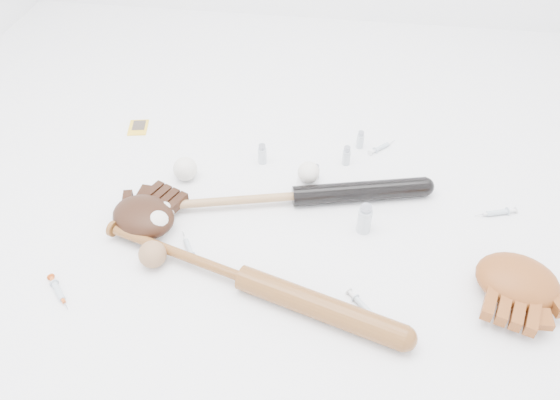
# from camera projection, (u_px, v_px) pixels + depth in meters

# --- Properties ---
(bat_dark) EXTENTS (0.89, 0.29, 0.07)m
(bat_dark) POSITION_uv_depth(u_px,v_px,m) (296.00, 196.00, 1.76)
(bat_dark) COLOR black
(bat_dark) RESTS_ON ground
(bat_wood) EXTENTS (0.94, 0.35, 0.07)m
(bat_wood) POSITION_uv_depth(u_px,v_px,m) (244.00, 278.00, 1.51)
(bat_wood) COLOR brown
(bat_wood) RESTS_ON ground
(glove_dark) EXTENTS (0.32, 0.32, 0.09)m
(glove_dark) POSITION_uv_depth(u_px,v_px,m) (143.00, 216.00, 1.68)
(glove_dark) COLOR black
(glove_dark) RESTS_ON ground
(glove_tan) EXTENTS (0.34, 0.34, 0.10)m
(glove_tan) POSITION_uv_depth(u_px,v_px,m) (518.00, 280.00, 1.49)
(glove_tan) COLOR brown
(glove_tan) RESTS_ON ground
(trading_card) EXTENTS (0.09, 0.11, 0.01)m
(trading_card) POSITION_uv_depth(u_px,v_px,m) (138.00, 128.00, 2.09)
(trading_card) COLOR gold
(trading_card) RESTS_ON ground
(pedestal) EXTENTS (0.08, 0.08, 0.04)m
(pedestal) POSITION_uv_depth(u_px,v_px,m) (308.00, 185.00, 1.82)
(pedestal) COLOR white
(pedestal) RESTS_ON ground
(baseball_on_pedestal) EXTENTS (0.07, 0.07, 0.07)m
(baseball_on_pedestal) POSITION_uv_depth(u_px,v_px,m) (309.00, 172.00, 1.78)
(baseball_on_pedestal) COLOR silver
(baseball_on_pedestal) RESTS_ON pedestal
(baseball_left) EXTENTS (0.08, 0.08, 0.08)m
(baseball_left) POSITION_uv_depth(u_px,v_px,m) (158.00, 223.00, 1.66)
(baseball_left) COLOR silver
(baseball_left) RESTS_ON ground
(baseball_upper) EXTENTS (0.08, 0.08, 0.08)m
(baseball_upper) POSITION_uv_depth(u_px,v_px,m) (185.00, 169.00, 1.85)
(baseball_upper) COLOR silver
(baseball_upper) RESTS_ON ground
(baseball_mid) EXTENTS (0.07, 0.07, 0.07)m
(baseball_mid) POSITION_uv_depth(u_px,v_px,m) (163.00, 212.00, 1.70)
(baseball_mid) COLOR silver
(baseball_mid) RESTS_ON ground
(baseball_aged) EXTENTS (0.08, 0.08, 0.08)m
(baseball_aged) POSITION_uv_depth(u_px,v_px,m) (153.00, 254.00, 1.57)
(baseball_aged) COLOR #946A47
(baseball_aged) RESTS_ON ground
(syringe_0) EXTENTS (0.12, 0.13, 0.02)m
(syringe_0) POSITION_uv_depth(u_px,v_px,m) (58.00, 291.00, 1.51)
(syringe_0) COLOR #ADBCC6
(syringe_0) RESTS_ON ground
(syringe_1) EXTENTS (0.09, 0.14, 0.02)m
(syringe_1) POSITION_uv_depth(u_px,v_px,m) (188.00, 247.00, 1.63)
(syringe_1) COLOR #ADBCC6
(syringe_1) RESTS_ON ground
(syringe_2) EXTENTS (0.12, 0.12, 0.02)m
(syringe_2) POSITION_uv_depth(u_px,v_px,m) (381.00, 147.00, 1.99)
(syringe_2) COLOR #ADBCC6
(syringe_2) RESTS_ON ground
(syringe_3) EXTENTS (0.12, 0.13, 0.02)m
(syringe_3) POSITION_uv_depth(u_px,v_px,m) (364.00, 306.00, 1.47)
(syringe_3) COLOR #ADBCC6
(syringe_3) RESTS_ON ground
(syringe_4) EXTENTS (0.16, 0.07, 0.02)m
(syringe_4) POSITION_uv_depth(u_px,v_px,m) (497.00, 213.00, 1.74)
(syringe_4) COLOR #ADBCC6
(syringe_4) RESTS_ON ground
(vial_0) EXTENTS (0.03, 0.03, 0.07)m
(vial_0) POSITION_uv_depth(u_px,v_px,m) (346.00, 155.00, 1.91)
(vial_0) COLOR silver
(vial_0) RESTS_ON ground
(vial_1) EXTENTS (0.02, 0.02, 0.06)m
(vial_1) POSITION_uv_depth(u_px,v_px,m) (316.00, 172.00, 1.85)
(vial_1) COLOR silver
(vial_1) RESTS_ON ground
(vial_2) EXTENTS (0.03, 0.03, 0.08)m
(vial_2) POSITION_uv_depth(u_px,v_px,m) (262.00, 154.00, 1.91)
(vial_2) COLOR silver
(vial_2) RESTS_ON ground
(vial_3) EXTENTS (0.04, 0.04, 0.10)m
(vial_3) POSITION_uv_depth(u_px,v_px,m) (365.00, 219.00, 1.66)
(vial_3) COLOR silver
(vial_3) RESTS_ON ground
(vial_4) EXTENTS (0.03, 0.03, 0.08)m
(vial_4) POSITION_uv_depth(u_px,v_px,m) (149.00, 221.00, 1.67)
(vial_4) COLOR silver
(vial_4) RESTS_ON ground
(vial_5) EXTENTS (0.03, 0.03, 0.07)m
(vial_5) POSITION_uv_depth(u_px,v_px,m) (360.00, 140.00, 1.98)
(vial_5) COLOR silver
(vial_5) RESTS_ON ground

